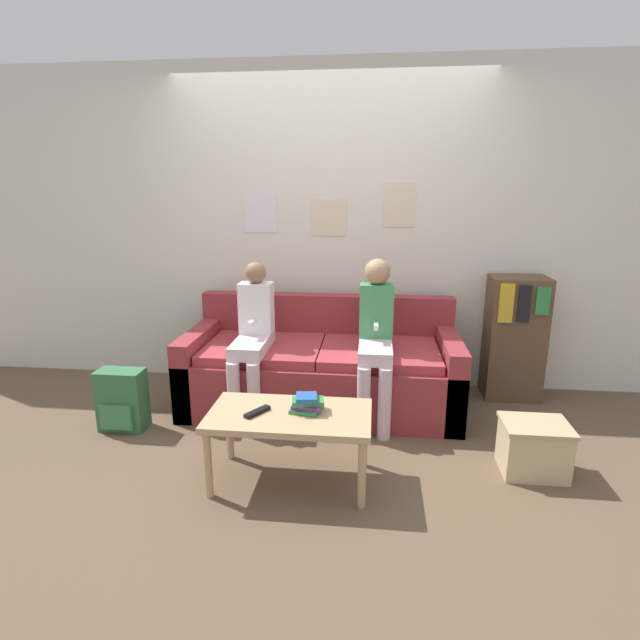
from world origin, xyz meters
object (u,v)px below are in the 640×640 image
object	(u,v)px
couch	(322,370)
backpack	(122,400)
person_left	(253,333)
tv_remote	(257,412)
coffee_table	(290,421)
person_right	(376,332)
storage_box	(534,448)
bookshelf	(514,338)

from	to	relation	value
couch	backpack	distance (m)	1.45
couch	backpack	bearing A→B (deg)	-157.26
person_left	backpack	size ratio (longest dim) A/B	2.60
person_left	tv_remote	world-z (taller)	person_left
person_left	backpack	bearing A→B (deg)	-157.39
coffee_table	person_left	size ratio (longest dim) A/B	0.81
coffee_table	backpack	size ratio (longest dim) A/B	2.12
coffee_table	person_left	bearing A→B (deg)	115.71
backpack	person_right	bearing A→B (deg)	11.86
couch	coffee_table	distance (m)	1.07
storage_box	coffee_table	bearing A→B (deg)	-170.13
couch	bookshelf	world-z (taller)	bookshelf
person_left	tv_remote	size ratio (longest dim) A/B	6.80
coffee_table	person_left	xyz separation A→B (m)	(-0.42, 0.86, 0.25)
coffee_table	backpack	bearing A→B (deg)	158.16
storage_box	backpack	xyz separation A→B (m)	(-2.68, 0.26, 0.05)
person_left	bookshelf	world-z (taller)	person_left
couch	storage_box	distance (m)	1.58
backpack	tv_remote	bearing A→B (deg)	-26.29
person_right	bookshelf	size ratio (longest dim) A/B	1.18
couch	tv_remote	world-z (taller)	couch
coffee_table	tv_remote	size ratio (longest dim) A/B	5.53
couch	tv_remote	bearing A→B (deg)	-102.44
bookshelf	couch	bearing A→B (deg)	-167.56
backpack	couch	bearing A→B (deg)	22.74
bookshelf	storage_box	size ratio (longest dim) A/B	2.57
backpack	bookshelf	bearing A→B (deg)	17.45
tv_remote	couch	bearing A→B (deg)	110.74
coffee_table	storage_box	xyz separation A→B (m)	(1.41, 0.25, -0.21)
couch	coffee_table	size ratio (longest dim) A/B	2.24
person_left	bookshelf	xyz separation A→B (m)	(1.98, 0.53, -0.13)
person_right	person_left	bearing A→B (deg)	-179.37
person_right	coffee_table	bearing A→B (deg)	-118.28
bookshelf	backpack	world-z (taller)	bookshelf
tv_remote	storage_box	xyz separation A→B (m)	(1.58, 0.28, -0.28)
couch	backpack	world-z (taller)	couch
person_left	storage_box	size ratio (longest dim) A/B	2.94
person_right	tv_remote	bearing A→B (deg)	-125.50
coffee_table	bookshelf	xyz separation A→B (m)	(1.56, 1.40, 0.12)
storage_box	couch	bearing A→B (deg)	148.47
coffee_table	backpack	distance (m)	1.38
person_right	bookshelf	distance (m)	1.22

